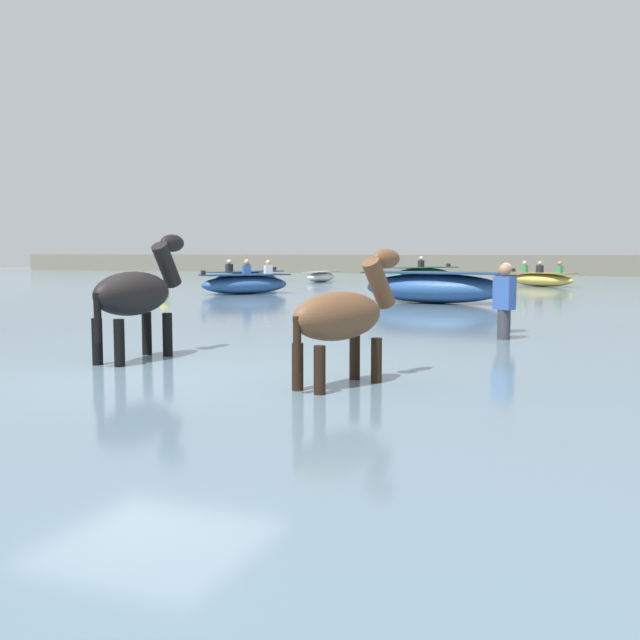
% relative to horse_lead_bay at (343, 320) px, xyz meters
% --- Properties ---
extents(ground_plane, '(120.00, 120.00, 0.00)m').
position_rel_horse_lead_bay_xyz_m(ground_plane, '(-2.40, -0.07, -1.10)').
color(ground_plane, '#84755B').
extents(water_surface, '(90.00, 90.00, 0.39)m').
position_rel_horse_lead_bay_xyz_m(water_surface, '(-2.40, 9.93, -0.90)').
color(water_surface, slate).
rests_on(water_surface, ground).
extents(horse_lead_bay, '(0.89, 1.69, 1.85)m').
position_rel_horse_lead_bay_xyz_m(horse_lead_bay, '(0.00, 0.00, 0.00)').
color(horse_lead_bay, brown).
rests_on(horse_lead_bay, ground).
extents(horse_trailing_black, '(0.53, 1.89, 2.07)m').
position_rel_horse_lead_bay_xyz_m(horse_trailing_black, '(-3.20, 0.75, 0.13)').
color(horse_trailing_black, black).
rests_on(horse_trailing_black, ground).
extents(boat_mid_outer, '(2.89, 3.95, 1.24)m').
position_rel_horse_lead_bay_xyz_m(boat_mid_outer, '(-5.65, 25.17, -0.33)').
color(boat_mid_outer, '#337556').
rests_on(boat_mid_outer, water_surface).
extents(boat_mid_channel, '(2.87, 3.13, 1.16)m').
position_rel_horse_lead_bay_xyz_m(boat_mid_channel, '(-9.20, 14.88, -0.36)').
color(boat_mid_channel, '#28518E').
rests_on(boat_mid_channel, water_surface).
extents(boat_distant_west, '(3.16, 2.51, 1.06)m').
position_rel_horse_lead_bay_xyz_m(boat_distant_west, '(-0.40, 24.59, -0.40)').
color(boat_distant_west, gold).
rests_on(boat_distant_west, water_surface).
extents(boat_near_port, '(1.01, 2.50, 0.50)m').
position_rel_horse_lead_bay_xyz_m(boat_near_port, '(-10.71, 25.36, -0.46)').
color(boat_near_port, silver).
rests_on(boat_near_port, water_surface).
extents(boat_far_inshore, '(1.99, 3.78, 1.14)m').
position_rel_horse_lead_bay_xyz_m(boat_far_inshore, '(-11.31, 18.88, -0.37)').
color(boat_far_inshore, '#28518E').
rests_on(boat_far_inshore, water_surface).
extents(boat_distant_east, '(4.18, 1.82, 1.01)m').
position_rel_horse_lead_bay_xyz_m(boat_distant_east, '(-2.14, 12.97, -0.27)').
color(boat_distant_east, '#28518E').
rests_on(boat_distant_east, water_surface).
extents(person_onlooker_right, '(0.38, 0.34, 1.63)m').
position_rel_horse_lead_bay_xyz_m(person_onlooker_right, '(0.84, 5.91, -0.23)').
color(person_onlooker_right, '#383842').
rests_on(person_onlooker_right, ground).
extents(person_onlooker_left, '(0.38, 0.32, 1.63)m').
position_rel_horse_lead_bay_xyz_m(person_onlooker_left, '(0.97, 4.90, -0.23)').
color(person_onlooker_left, '#383842').
rests_on(person_onlooker_left, ground).
extents(channel_buoy, '(0.31, 0.31, 0.72)m').
position_rel_horse_lead_bay_xyz_m(channel_buoy, '(-10.07, 11.35, -0.54)').
color(channel_buoy, yellow).
rests_on(channel_buoy, water_surface).
extents(far_shoreline, '(80.00, 2.40, 1.66)m').
position_rel_horse_lead_bay_xyz_m(far_shoreline, '(-2.40, 40.55, -0.27)').
color(far_shoreline, '#706B5B').
rests_on(far_shoreline, ground).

